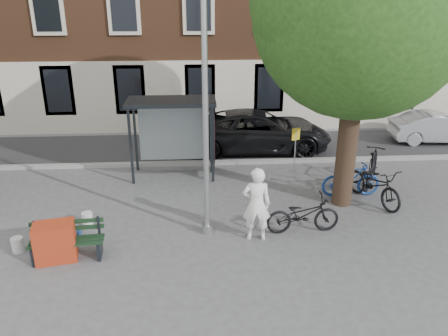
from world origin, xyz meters
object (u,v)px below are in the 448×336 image
bike_c (374,184)px  car_dark (258,131)px  notice_sign (295,143)px  painter (256,204)px  bike_a (303,214)px  bus_shelter (184,120)px  car_silver (437,128)px  bike_b (351,179)px  bench (67,242)px  lamppost (206,129)px  bike_d (372,167)px  red_stand (55,242)px

bike_c → car_dark: 5.71m
bike_c → notice_sign: bearing=114.8°
painter → bike_a: painter is taller
bus_shelter → car_silver: bus_shelter is taller
bike_a → bus_shelter: bearing=32.9°
bike_b → car_dark: car_dark is taller
bike_c → car_silver: 7.34m
bike_b → car_silver: size_ratio=0.47×
bench → bus_shelter: bearing=57.0°
bus_shelter → car_silver: size_ratio=0.75×
bench → bike_b: bike_b is taller
lamppost → notice_sign: 4.84m
bike_a → notice_sign: size_ratio=1.09×
bike_d → lamppost: bearing=56.9°
bus_shelter → bike_c: bus_shelter is taller
bike_b → notice_sign: notice_sign is taller
bench → bike_c: bearing=11.3°
lamppost → bike_b: lamppost is taller
car_dark → painter: bearing=172.9°
car_silver → bus_shelter: bearing=109.7°
lamppost → bus_shelter: bearing=98.4°
bike_d → painter: bearing=66.6°
bench → bike_d: (8.62, 3.67, 0.22)m
bench → car_dark: 9.24m
bench → notice_sign: (6.25, 4.38, 0.84)m
bench → red_stand: bearing=-172.9°
bike_d → car_silver: (4.44, 4.25, 0.01)m
bus_shelter → painter: size_ratio=1.50×
bike_a → red_stand: bike_a is taller
red_stand → bus_shelter: bearing=60.3°
bike_b → red_stand: bike_b is taller
bike_a → bike_d: bearing=-48.7°
bike_a → red_stand: 6.01m
notice_sign → bike_c: bearing=-69.1°
painter → bike_a: bearing=-164.6°
bench → bike_a: 5.76m
bike_a → car_dark: 6.63m
bench → notice_sign: notice_sign is taller
painter → bike_c: size_ratio=0.88×
lamppost → car_silver: (9.81, 7.00, -2.16)m
bench → bike_c: bike_c is taller
painter → bike_d: size_ratio=0.94×
bus_shelter → bench: (-2.65, -5.02, -1.52)m
notice_sign → car_dark: bearing=80.5°
bench → notice_sign: bearing=29.8°
bike_a → notice_sign: notice_sign is taller
car_silver → notice_sign: 7.69m
bike_d → red_stand: (-8.87, -3.72, -0.16)m
bench → bike_b: 8.20m
bike_b → bike_c: bearing=-132.7°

